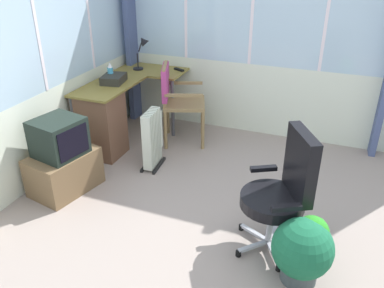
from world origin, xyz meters
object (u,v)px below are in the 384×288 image
(desk_lamp, at_px, (143,48))
(paper_tray, at_px, (114,79))
(desk, at_px, (105,118))
(wooden_armchair, at_px, (174,93))
(office_chair, at_px, (284,187))
(space_heater, at_px, (153,138))
(potted_plant, at_px, (303,248))
(tv_on_stand, at_px, (63,160))
(spray_bottle, at_px, (110,72))
(tv_remote, at_px, (179,70))

(desk_lamp, height_order, paper_tray, desk_lamp)
(desk, height_order, wooden_armchair, wooden_armchair)
(desk, relative_size, office_chair, 1.42)
(wooden_armchair, height_order, space_heater, wooden_armchair)
(potted_plant, bearing_deg, office_chair, 35.30)
(space_heater, bearing_deg, tv_on_stand, 141.42)
(desk_lamp, xyz_separation_m, spray_bottle, (-0.60, 0.13, -0.16))
(desk, xyz_separation_m, office_chair, (-0.92, -2.18, 0.14))
(tv_remote, height_order, potted_plant, tv_remote)
(desk_lamp, bearing_deg, spray_bottle, 168.12)
(spray_bottle, bearing_deg, tv_on_stand, -174.09)
(desk_lamp, bearing_deg, space_heater, -149.42)
(desk_lamp, bearing_deg, desk, 176.32)
(office_chair, bearing_deg, desk_lamp, 49.34)
(potted_plant, bearing_deg, desk_lamp, 47.68)
(desk, xyz_separation_m, tv_on_stand, (-0.86, -0.05, -0.08))
(desk_lamp, distance_m, tv_on_stand, 1.89)
(tv_on_stand, bearing_deg, desk_lamp, -0.22)
(paper_tray, bearing_deg, desk, -179.17)
(wooden_armchair, distance_m, space_heater, 0.71)
(tv_remote, bearing_deg, potted_plant, -115.27)
(desk_lamp, relative_size, tv_remote, 2.66)
(desk, distance_m, tv_on_stand, 0.87)
(desk_lamp, relative_size, paper_tray, 1.33)
(spray_bottle, bearing_deg, tv_remote, -40.61)
(desk, bearing_deg, office_chair, -112.96)
(desk, relative_size, spray_bottle, 6.68)
(wooden_armchair, height_order, potted_plant, wooden_armchair)
(desk_lamp, relative_size, wooden_armchair, 0.42)
(desk, distance_m, office_chair, 2.37)
(spray_bottle, height_order, office_chair, office_chair)
(tv_remote, relative_size, paper_tray, 0.50)
(tv_remote, distance_m, wooden_armchair, 0.48)
(desk_lamp, distance_m, wooden_armchair, 0.79)
(desk_lamp, relative_size, space_heater, 0.62)
(wooden_armchair, distance_m, potted_plant, 2.52)
(desk_lamp, height_order, tv_remote, desk_lamp)
(space_heater, bearing_deg, spray_bottle, 60.76)
(desk, relative_size, tv_remote, 9.62)
(office_chair, bearing_deg, wooden_armchair, 46.79)
(desk, bearing_deg, desk_lamp, -3.68)
(spray_bottle, xyz_separation_m, wooden_armchair, (0.24, -0.69, -0.25))
(spray_bottle, xyz_separation_m, office_chair, (-1.22, -2.25, -0.31))
(paper_tray, bearing_deg, space_heater, -118.58)
(desk, bearing_deg, wooden_armchair, -49.41)
(space_heater, bearing_deg, tv_remote, 7.59)
(potted_plant, bearing_deg, desk, 62.83)
(desk, height_order, spray_bottle, spray_bottle)
(paper_tray, distance_m, space_heater, 0.89)
(desk, xyz_separation_m, desk_lamp, (0.90, -0.06, 0.61))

